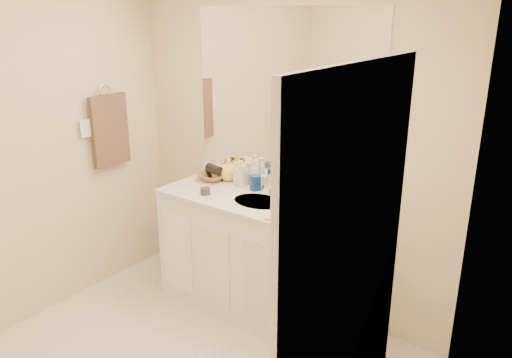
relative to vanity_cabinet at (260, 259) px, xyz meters
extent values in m
cube|color=beige|center=(0.00, 0.28, 0.77)|extent=(2.60, 0.02, 2.40)
cube|color=beige|center=(-1.30, -1.02, 0.77)|extent=(0.02, 2.60, 2.40)
cube|color=beige|center=(1.30, -1.02, 0.77)|extent=(0.02, 2.60, 2.40)
cube|color=white|center=(0.00, 0.00, 0.00)|extent=(1.50, 0.55, 0.85)
cube|color=white|center=(0.00, 0.00, 0.44)|extent=(1.52, 0.57, 0.03)
cube|color=white|center=(0.00, 0.26, 0.50)|extent=(1.52, 0.03, 0.08)
cylinder|color=beige|center=(0.00, -0.02, 0.44)|extent=(0.37, 0.37, 0.02)
cylinder|color=silver|center=(0.00, 0.16, 0.51)|extent=(0.02, 0.02, 0.11)
cube|color=white|center=(0.00, 0.27, 1.14)|extent=(1.48, 0.01, 1.20)
cylinder|color=navy|center=(-0.15, 0.15, 0.51)|extent=(0.09, 0.09, 0.11)
cylinder|color=tan|center=(0.14, 0.07, 0.50)|extent=(0.06, 0.06, 0.08)
cylinder|color=#FF439D|center=(0.15, 0.07, 0.60)|extent=(0.02, 0.04, 0.20)
cylinder|color=#0E8CAE|center=(0.31, 0.09, 0.55)|extent=(0.10, 0.10, 0.20)
cylinder|color=silver|center=(0.62, 0.16, 0.53)|extent=(0.08, 0.08, 0.16)
cube|color=silver|center=(0.35, -0.08, 0.46)|extent=(0.12, 0.10, 0.01)
cube|color=#79E036|center=(0.35, -0.08, 0.48)|extent=(0.07, 0.05, 0.02)
cube|color=orange|center=(0.28, -0.23, 0.46)|extent=(0.14, 0.07, 0.01)
cylinder|color=#37383F|center=(-0.39, -0.13, 0.48)|extent=(0.08, 0.08, 0.05)
cylinder|color=silver|center=(-0.27, 0.14, 0.54)|extent=(0.06, 0.06, 0.16)
imported|color=silver|center=(-0.21, 0.22, 0.55)|extent=(0.09, 0.09, 0.20)
imported|color=#F8E2CA|center=(-0.31, 0.18, 0.55)|extent=(0.10, 0.10, 0.19)
imported|color=#F6DB5F|center=(-0.45, 0.21, 0.55)|extent=(0.17, 0.17, 0.19)
imported|color=olive|center=(-0.56, 0.14, 0.48)|extent=(0.25, 0.25, 0.06)
cylinder|color=black|center=(-0.54, 0.14, 0.54)|extent=(0.16, 0.11, 0.07)
torus|color=silver|center=(-1.27, -0.25, 1.12)|extent=(0.01, 0.11, 0.11)
cube|color=#39281E|center=(-1.25, -0.25, 0.82)|extent=(0.04, 0.32, 0.55)
cube|color=white|center=(-1.27, -0.45, 0.88)|extent=(0.01, 0.08, 0.13)
camera|label=1|loc=(1.88, -2.62, 1.71)|focal=35.00mm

